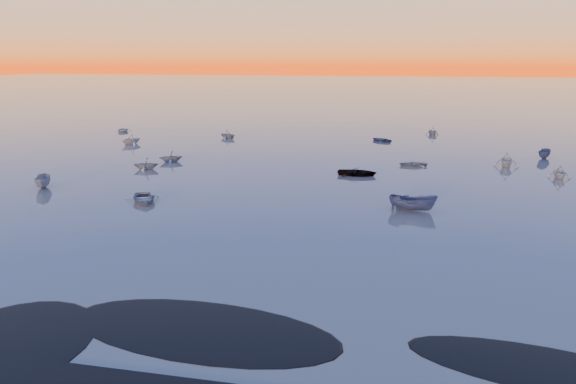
% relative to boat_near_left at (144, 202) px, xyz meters
% --- Properties ---
extents(ground, '(600.00, 600.00, 0.00)m').
position_rel_boat_near_left_xyz_m(ground, '(13.35, 75.04, 0.00)').
color(ground, '#6D645B').
rests_on(ground, ground).
extents(mud_lobes, '(140.00, 6.00, 0.07)m').
position_rel_boat_near_left_xyz_m(mud_lobes, '(13.35, -25.96, 0.01)').
color(mud_lobes, black).
rests_on(mud_lobes, ground).
extents(moored_fleet, '(124.00, 58.00, 1.20)m').
position_rel_boat_near_left_xyz_m(moored_fleet, '(13.35, 28.04, 0.00)').
color(moored_fleet, silver).
rests_on(moored_fleet, ground).
extents(boat_near_left, '(4.79, 3.89, 1.12)m').
position_rel_boat_near_left_xyz_m(boat_near_left, '(0.00, 0.00, 0.00)').
color(boat_near_left, slate).
rests_on(boat_near_left, ground).
extents(boat_near_center, '(2.06, 4.44, 1.51)m').
position_rel_boat_near_left_xyz_m(boat_near_center, '(25.45, 2.23, 0.00)').
color(boat_near_center, '#3A486F').
rests_on(boat_near_center, ground).
extents(boat_near_right, '(3.41, 1.68, 1.17)m').
position_rel_boat_near_left_xyz_m(boat_near_right, '(42.05, 20.42, 0.00)').
color(boat_near_right, silver).
rests_on(boat_near_right, ground).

